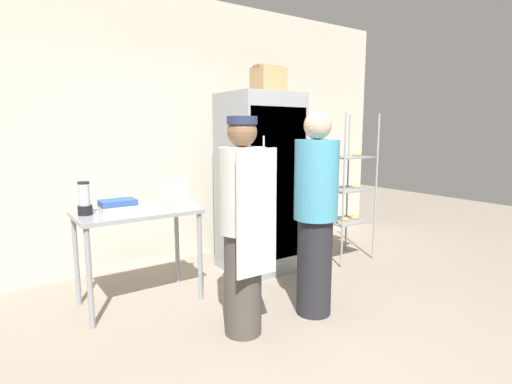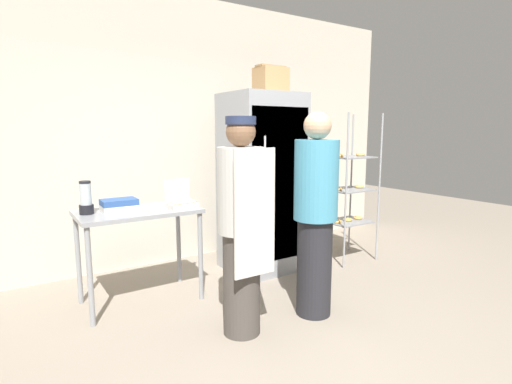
# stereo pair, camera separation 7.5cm
# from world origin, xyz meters

# --- Properties ---
(ground_plane) EXTENTS (14.00, 14.00, 0.00)m
(ground_plane) POSITION_xyz_m (0.00, 0.00, 0.00)
(ground_plane) COLOR gray
(back_wall) EXTENTS (6.40, 0.12, 3.10)m
(back_wall) POSITION_xyz_m (0.00, 2.38, 1.55)
(back_wall) COLOR beige
(back_wall) RESTS_ON ground_plane
(refrigerator) EXTENTS (0.77, 0.74, 1.96)m
(refrigerator) POSITION_xyz_m (0.56, 1.48, 0.98)
(refrigerator) COLOR gray
(refrigerator) RESTS_ON ground_plane
(baking_rack) EXTENTS (0.58, 0.47, 1.76)m
(baking_rack) POSITION_xyz_m (1.62, 1.18, 0.86)
(baking_rack) COLOR #93969B
(baking_rack) RESTS_ON ground_plane
(prep_counter) EXTENTS (1.04, 0.60, 0.86)m
(prep_counter) POSITION_xyz_m (-0.86, 1.35, 0.75)
(prep_counter) COLOR gray
(prep_counter) RESTS_ON ground_plane
(donut_box) EXTENTS (0.24, 0.22, 0.26)m
(donut_box) POSITION_xyz_m (-0.51, 1.21, 0.91)
(donut_box) COLOR silver
(donut_box) RESTS_ON prep_counter
(blender_pitcher) EXTENTS (0.12, 0.12, 0.28)m
(blender_pitcher) POSITION_xyz_m (-1.28, 1.40, 0.99)
(blender_pitcher) COLOR black
(blender_pitcher) RESTS_ON prep_counter
(binder_stack) EXTENTS (0.30, 0.21, 0.10)m
(binder_stack) POSITION_xyz_m (-1.01, 1.41, 0.91)
(binder_stack) COLOR silver
(binder_stack) RESTS_ON prep_counter
(cardboard_storage_box) EXTENTS (0.33, 0.27, 0.30)m
(cardboard_storage_box) POSITION_xyz_m (0.71, 1.52, 2.10)
(cardboard_storage_box) COLOR #A87F51
(cardboard_storage_box) RESTS_ON refrigerator
(person_baker) EXTENTS (0.35, 0.37, 1.66)m
(person_baker) POSITION_xyz_m (-0.39, 0.34, 0.87)
(person_baker) COLOR #47423D
(person_baker) RESTS_ON ground_plane
(person_customer) EXTENTS (0.36, 0.36, 1.71)m
(person_customer) POSITION_xyz_m (0.29, 0.29, 0.88)
(person_customer) COLOR #232328
(person_customer) RESTS_ON ground_plane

